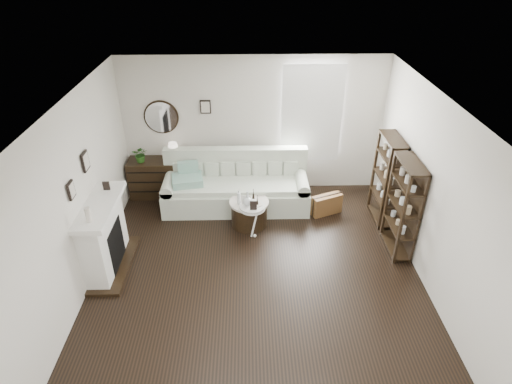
{
  "coord_description": "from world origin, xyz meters",
  "views": [
    {
      "loc": [
        -0.12,
        -4.98,
        4.49
      ],
      "look_at": [
        0.01,
        0.8,
        1.03
      ],
      "focal_mm": 30.0,
      "sensor_mm": 36.0,
      "label": 1
    }
  ],
  "objects_px": {
    "drum_table": "(249,212)",
    "pedestal_table": "(252,208)",
    "sofa": "(236,188)",
    "dresser": "(159,178)"
  },
  "relations": [
    {
      "from": "drum_table",
      "to": "pedestal_table",
      "type": "relative_size",
      "value": 1.29
    },
    {
      "from": "sofa",
      "to": "drum_table",
      "type": "distance_m",
      "value": 0.74
    },
    {
      "from": "sofa",
      "to": "drum_table",
      "type": "bearing_deg",
      "value": -70.4
    },
    {
      "from": "drum_table",
      "to": "pedestal_table",
      "type": "bearing_deg",
      "value": -77.43
    },
    {
      "from": "sofa",
      "to": "dresser",
      "type": "xyz_separation_m",
      "value": [
        -1.53,
        0.39,
        0.03
      ]
    },
    {
      "from": "sofa",
      "to": "dresser",
      "type": "bearing_deg",
      "value": 165.82
    },
    {
      "from": "dresser",
      "to": "pedestal_table",
      "type": "bearing_deg",
      "value": -35.67
    },
    {
      "from": "sofa",
      "to": "pedestal_table",
      "type": "height_order",
      "value": "sofa"
    },
    {
      "from": "sofa",
      "to": "pedestal_table",
      "type": "distance_m",
      "value": 0.98
    },
    {
      "from": "sofa",
      "to": "dresser",
      "type": "distance_m",
      "value": 1.57
    }
  ]
}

